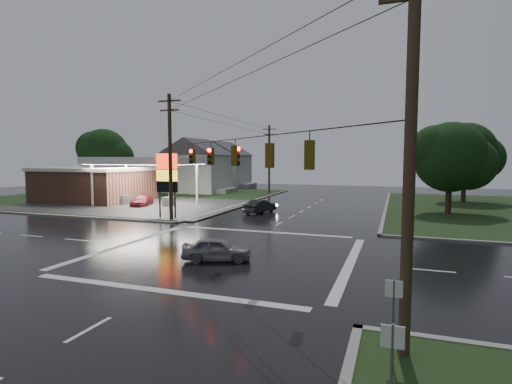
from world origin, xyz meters
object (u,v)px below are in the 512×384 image
(tree_ne_near, at_px, (452,157))
(gas_station, at_px, (102,182))
(utility_pole_n, at_px, (269,158))
(pylon_sign, at_px, (167,174))
(house_far, at_px, (222,164))
(tree_ne_far, at_px, (467,152))
(car_pump, at_px, (142,200))
(utility_pole_nw, at_px, (170,155))
(house_near, at_px, (197,165))
(car_north, at_px, (260,206))
(tree_nw_behind, at_px, (105,154))
(utility_pole_se, at_px, (410,149))
(car_crossing, at_px, (217,249))

(tree_ne_near, bearing_deg, gas_station, -176.70)
(utility_pole_n, bearing_deg, pylon_sign, -92.08)
(gas_station, distance_m, house_far, 28.61)
(tree_ne_far, height_order, car_pump, tree_ne_far)
(utility_pole_nw, xyz_separation_m, tree_ne_far, (26.65, 24.49, 0.46))
(pylon_sign, distance_m, house_near, 27.56)
(gas_station, height_order, pylon_sign, pylon_sign)
(pylon_sign, bearing_deg, car_north, 42.13)
(utility_pole_nw, xyz_separation_m, tree_ne_near, (23.64, 12.49, -0.16))
(pylon_sign, bearing_deg, tree_nw_behind, 140.13)
(utility_pole_se, xyz_separation_m, car_pump, (-27.71, 26.98, -5.07))
(utility_pole_n, xyz_separation_m, tree_nw_behind, (-24.34, -8.01, 0.71))
(utility_pole_se, bearing_deg, car_pump, 135.77)
(gas_station, xyz_separation_m, car_north, (21.99, -3.03, -1.88))
(utility_pole_n, distance_m, tree_ne_far, 26.96)
(car_crossing, height_order, car_pump, car_pump)
(gas_station, distance_m, car_crossing, 33.68)
(pylon_sign, relative_size, tree_ne_far, 0.61)
(gas_station, xyz_separation_m, house_near, (4.73, 16.30, 1.86))
(tree_nw_behind, bearing_deg, car_pump, -38.69)
(house_near, distance_m, house_far, 12.04)
(utility_pole_n, bearing_deg, utility_pole_se, -68.20)
(house_far, height_order, tree_ne_near, tree_ne_near)
(utility_pole_se, bearing_deg, tree_ne_far, 80.02)
(utility_pole_nw, relative_size, tree_nw_behind, 1.10)
(utility_pole_se, bearing_deg, utility_pole_n, 111.80)
(house_far, bearing_deg, utility_pole_nw, -72.08)
(gas_station, xyz_separation_m, pylon_sign, (15.18, -9.20, 1.46))
(tree_ne_near, xyz_separation_m, car_crossing, (-13.95, -23.78, -4.93))
(house_far, bearing_deg, tree_ne_near, -35.77)
(house_near, bearing_deg, car_crossing, -60.77)
(tree_ne_far, bearing_deg, tree_nw_behind, -175.51)
(house_far, xyz_separation_m, tree_ne_near, (36.09, -26.01, 1.16))
(utility_pole_se, distance_m, tree_nw_behind, 58.64)
(car_crossing, bearing_deg, car_pump, 23.32)
(tree_ne_near, relative_size, car_north, 2.20)
(pylon_sign, bearing_deg, utility_pole_se, -45.00)
(house_far, bearing_deg, car_crossing, -66.02)
(utility_pole_se, bearing_deg, tree_ne_near, 81.62)
(gas_station, relative_size, tree_nw_behind, 2.62)
(utility_pole_n, bearing_deg, car_pump, -113.01)
(utility_pole_nw, bearing_deg, car_north, 50.93)
(house_near, height_order, tree_ne_near, tree_ne_near)
(utility_pole_nw, distance_m, utility_pole_se, 26.87)
(gas_station, bearing_deg, car_pump, -16.57)
(tree_nw_behind, distance_m, car_north, 33.43)
(tree_nw_behind, xyz_separation_m, tree_ne_near, (47.98, -8.00, -0.62))
(car_pump, bearing_deg, utility_pole_n, 47.18)
(utility_pole_nw, height_order, car_north, utility_pole_nw)
(house_far, height_order, car_pump, house_far)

